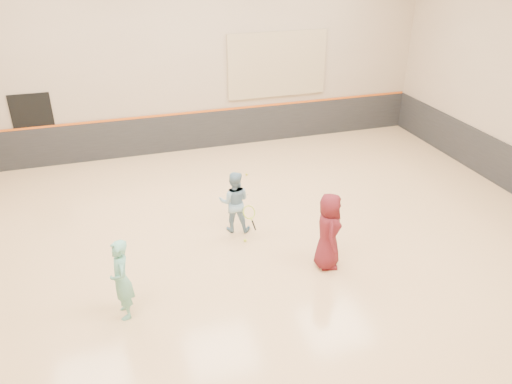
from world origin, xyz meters
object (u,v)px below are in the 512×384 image
object	(u,v)px
young_man	(328,231)
spare_racket	(240,192)
girl	(122,280)
instructor	(234,202)

from	to	relation	value
young_man	spare_racket	size ratio (longest dim) A/B	2.40
girl	young_man	size ratio (longest dim) A/B	0.94
girl	instructor	size ratio (longest dim) A/B	1.05
spare_racket	instructor	bearing A→B (deg)	-109.61
girl	instructor	distance (m)	3.45
girl	instructor	bearing A→B (deg)	125.84
spare_racket	girl	bearing A→B (deg)	-129.62
girl	spare_racket	bearing A→B (deg)	136.14
young_man	spare_racket	bearing A→B (deg)	29.05
young_man	spare_racket	world-z (taller)	young_man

